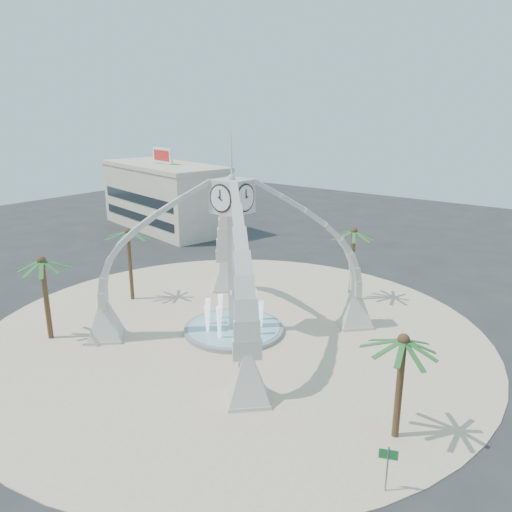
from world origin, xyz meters
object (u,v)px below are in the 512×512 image
Objects in this scene: palm_east at (404,341)px; street_sign at (388,460)px; fountain at (234,329)px; palm_south at (42,262)px; clock_tower at (233,255)px; palm_north at (354,232)px; palm_west at (128,233)px.

street_sign is (1.29, -4.21, -3.98)m from palm_east.
street_sign is at bearing -28.10° from fountain.
palm_south is at bearing -137.48° from fountain.
clock_tower is 14.35m from palm_south.
palm_south is at bearing -123.98° from palm_north.
palm_west is (-12.18, -0.39, -0.01)m from clock_tower.
palm_west is at bearing 99.79° from palm_south.
clock_tower is 7.25× the size of street_sign.
clock_tower is 2.41× the size of palm_north.
palm_north is at bearing 124.25° from palm_east.
palm_north is 3.01× the size of street_sign.
palm_north is 25.21m from street_sign.
street_sign is at bearing -28.10° from clock_tower.
palm_east is 5.93m from street_sign.
street_sign is (29.14, -8.66, -4.71)m from palm_west.
palm_north reaches higher than palm_east.
palm_east is at bearing -17.18° from clock_tower.
palm_west is at bearing -178.16° from clock_tower.
palm_north is at bearing 98.26° from street_sign.
palm_west reaches higher than palm_south.
fountain is at bearing 90.00° from clock_tower.
street_sign is at bearing -72.99° from palm_east.
palm_west is at bearing -178.16° from fountain.
clock_tower reaches higher than palm_north.
clock_tower is 2.72× the size of palm_east.
palm_east is 28.21m from palm_west.
fountain is 1.21× the size of palm_east.
clock_tower is 19.79m from street_sign.
fountain is 1.07× the size of palm_north.
palm_north is (4.12, 12.11, 6.26)m from fountain.
clock_tower is 6.20m from fountain.
street_sign is at bearing 1.34° from palm_south.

